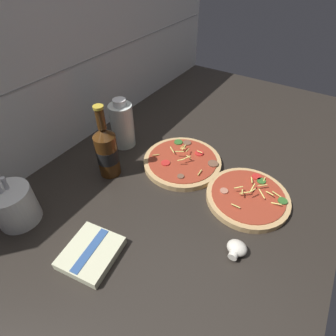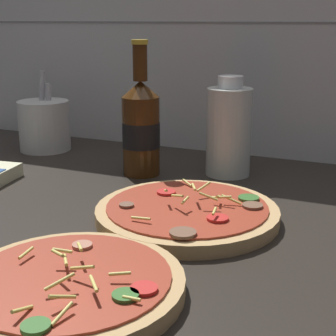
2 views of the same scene
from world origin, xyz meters
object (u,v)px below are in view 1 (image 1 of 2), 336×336
(utensil_crock, at_px, (14,206))
(dish_towel, at_px, (91,253))
(oil_bottle, at_px, (122,125))
(pizza_far, at_px, (182,162))
(mushroom_left, at_px, (237,249))
(beer_bottle, at_px, (107,151))
(pizza_near, at_px, (248,197))

(utensil_crock, distance_m, dish_towel, 0.25)
(oil_bottle, height_order, utensil_crock, oil_bottle)
(pizza_far, bearing_deg, mushroom_left, -127.94)
(beer_bottle, relative_size, dish_towel, 1.64)
(mushroom_left, bearing_deg, dish_towel, 123.83)
(pizza_near, height_order, pizza_far, pizza_near)
(pizza_far, xyz_separation_m, dish_towel, (-0.42, 0.01, 0.00))
(beer_bottle, bearing_deg, mushroom_left, -96.93)
(pizza_near, bearing_deg, mushroom_left, -168.68)
(mushroom_left, height_order, dish_towel, mushroom_left)
(pizza_far, relative_size, dish_towel, 1.77)
(oil_bottle, bearing_deg, utensil_crock, 177.46)
(pizza_far, height_order, mushroom_left, pizza_far)
(beer_bottle, height_order, dish_towel, beer_bottle)
(beer_bottle, xyz_separation_m, utensil_crock, (-0.28, 0.08, -0.03))
(mushroom_left, bearing_deg, oil_bottle, 68.70)
(oil_bottle, height_order, dish_towel, oil_bottle)
(dish_towel, bearing_deg, oil_bottle, 29.51)
(pizza_far, distance_m, dish_towel, 0.42)
(dish_towel, bearing_deg, mushroom_left, -56.17)
(pizza_far, bearing_deg, utensil_crock, 149.39)
(pizza_near, height_order, beer_bottle, beer_bottle)
(pizza_far, distance_m, oil_bottle, 0.26)
(beer_bottle, distance_m, mushroom_left, 0.47)
(utensil_crock, relative_size, dish_towel, 1.16)
(oil_bottle, bearing_deg, pizza_far, -86.43)
(pizza_far, bearing_deg, beer_bottle, 132.20)
(mushroom_left, bearing_deg, pizza_far, 52.06)
(pizza_far, relative_size, mushroom_left, 5.00)
(pizza_near, bearing_deg, beer_bottle, 106.80)
(beer_bottle, relative_size, utensil_crock, 1.42)
(utensil_crock, xyz_separation_m, dish_towel, (0.02, -0.25, -0.04))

